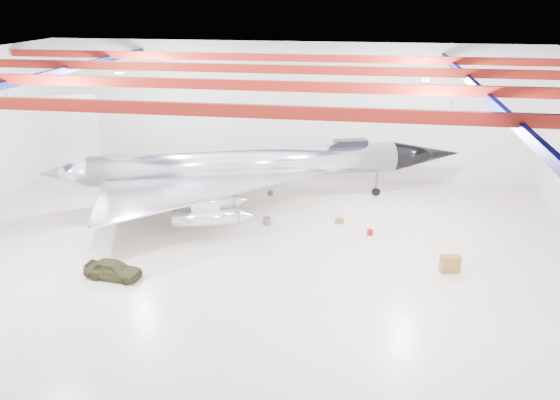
# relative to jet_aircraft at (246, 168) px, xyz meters

# --- Properties ---
(floor) EXTENTS (40.00, 40.00, 0.00)m
(floor) POSITION_rel_jet_aircraft_xyz_m (1.79, -7.68, -2.75)
(floor) COLOR beige
(floor) RESTS_ON ground
(wall_back) EXTENTS (40.00, 0.00, 40.00)m
(wall_back) POSITION_rel_jet_aircraft_xyz_m (1.79, 7.32, 2.75)
(wall_back) COLOR silver
(wall_back) RESTS_ON floor
(ceiling) EXTENTS (40.00, 40.00, 0.00)m
(ceiling) POSITION_rel_jet_aircraft_xyz_m (1.79, -7.68, 8.25)
(ceiling) COLOR #0A0F38
(ceiling) RESTS_ON wall_back
(ceiling_structure) EXTENTS (39.50, 29.50, 1.08)m
(ceiling_structure) POSITION_rel_jet_aircraft_xyz_m (1.79, -7.68, 7.57)
(ceiling_structure) COLOR maroon
(ceiling_structure) RESTS_ON ceiling
(jet_aircraft) EXTENTS (29.72, 22.30, 8.38)m
(jet_aircraft) POSITION_rel_jet_aircraft_xyz_m (0.00, 0.00, 0.00)
(jet_aircraft) COLOR silver
(jet_aircraft) RESTS_ON floor
(jeep) EXTENTS (3.26, 1.56, 1.07)m
(jeep) POSITION_rel_jet_aircraft_xyz_m (-4.76, -12.17, -2.21)
(jeep) COLOR #38361C
(jeep) RESTS_ON floor
(desk) EXTENTS (1.15, 0.75, 0.98)m
(desk) POSITION_rel_jet_aircraft_xyz_m (13.41, -8.49, -2.26)
(desk) COLOR brown
(desk) RESTS_ON floor
(crate_ply) EXTENTS (0.69, 0.63, 0.39)m
(crate_ply) POSITION_rel_jet_aircraft_xyz_m (-1.74, -4.27, -2.56)
(crate_ply) COLOR olive
(crate_ply) RESTS_ON floor
(toolbox_red) EXTENTS (0.58, 0.50, 0.36)m
(toolbox_red) POSITION_rel_jet_aircraft_xyz_m (-1.87, 2.13, -2.57)
(toolbox_red) COLOR maroon
(toolbox_red) RESTS_ON floor
(engine_drum) EXTENTS (0.68, 0.68, 0.47)m
(engine_drum) POSITION_rel_jet_aircraft_xyz_m (2.14, -3.58, -2.51)
(engine_drum) COLOR #59595B
(engine_drum) RESTS_ON floor
(parts_bin) EXTENTS (0.59, 0.51, 0.36)m
(parts_bin) POSITION_rel_jet_aircraft_xyz_m (6.95, -2.56, -2.57)
(parts_bin) COLOR olive
(parts_bin) RESTS_ON floor
(crate_small) EXTENTS (0.46, 0.41, 0.27)m
(crate_small) POSITION_rel_jet_aircraft_xyz_m (-4.00, -0.04, -2.61)
(crate_small) COLOR #59595B
(crate_small) RESTS_ON floor
(tool_chest) EXTENTS (0.52, 0.52, 0.35)m
(tool_chest) POSITION_rel_jet_aircraft_xyz_m (9.00, -4.16, -2.57)
(tool_chest) COLOR maroon
(tool_chest) RESTS_ON floor
(oil_barrel) EXTENTS (0.54, 0.45, 0.36)m
(oil_barrel) POSITION_rel_jet_aircraft_xyz_m (-1.14, -2.13, -2.57)
(oil_barrel) COLOR olive
(oil_barrel) RESTS_ON floor
(spares_box) EXTENTS (0.46, 0.46, 0.36)m
(spares_box) POSITION_rel_jet_aircraft_xyz_m (1.37, 2.10, -2.57)
(spares_box) COLOR #59595B
(spares_box) RESTS_ON floor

